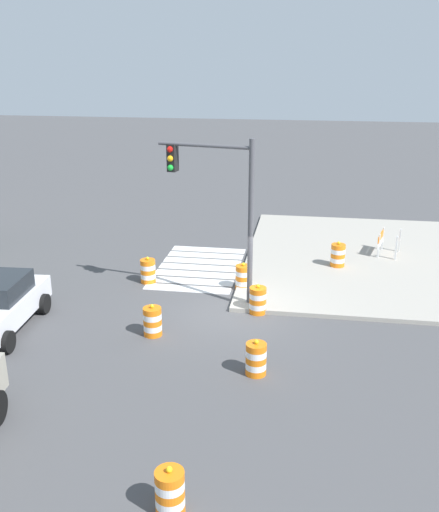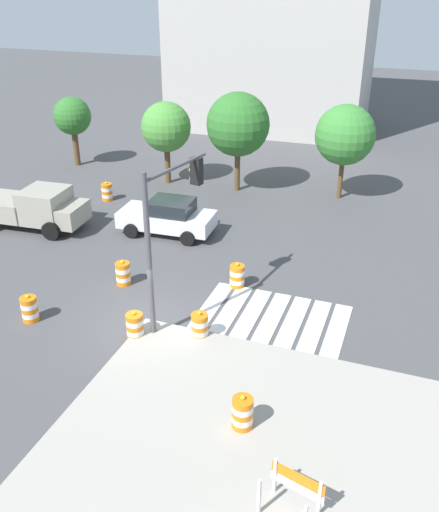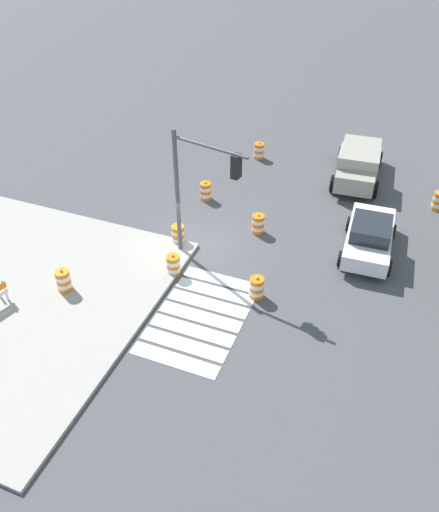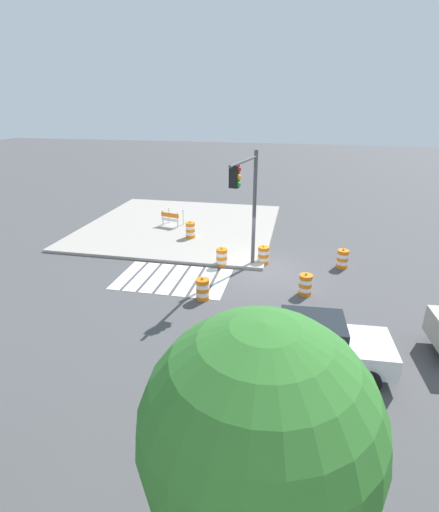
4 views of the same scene
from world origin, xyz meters
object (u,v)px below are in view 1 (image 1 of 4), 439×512
Objects in this scene: traffic_barrel_near_corner at (258,300)px; traffic_barrel_median_near at (170,492)px; traffic_barrel_on_sidewalk at (338,255)px; traffic_barrel_crosswalk_end at (148,271)px; traffic_barrel_far_curb at (243,277)px; traffic_light_pole at (218,191)px; traffic_barrel_lane_center at (256,359)px; construction_barricade at (384,241)px; traffic_barrel_median_far at (153,321)px.

traffic_barrel_near_corner is 1.00× the size of traffic_barrel_median_near.
traffic_barrel_crosswalk_end is at bearing 109.61° from traffic_barrel_on_sidewalk.
traffic_light_pole reaches higher than traffic_barrel_far_curb.
traffic_barrel_far_curb is at bearing 10.09° from traffic_barrel_lane_center.
traffic_barrel_near_corner is 0.73× the size of construction_barricade.
traffic_barrel_on_sidewalk is (2.51, -7.05, 0.15)m from traffic_barrel_crosswalk_end.
traffic_barrel_near_corner is 5.34m from traffic_barrel_on_sidewalk.
construction_barricade is at bearing -47.27° from traffic_light_pole.
traffic_barrel_crosswalk_end is (2.07, 4.31, 0.00)m from traffic_barrel_near_corner.
traffic_barrel_near_corner is 1.00× the size of traffic_barrel_on_sidewalk.
traffic_barrel_near_corner is 4.78m from traffic_barrel_crosswalk_end.
traffic_barrel_median_near is 14.08m from traffic_barrel_on_sidewalk.
traffic_barrel_on_sidewalk is (2.59, -3.46, 0.15)m from traffic_barrel_far_curb.
traffic_barrel_median_near is at bearing 168.11° from traffic_barrel_lane_center.
traffic_barrel_near_corner is at bearing 143.66° from construction_barricade.
traffic_barrel_on_sidewalk is (13.64, -3.51, 0.15)m from traffic_barrel_median_near.
construction_barricade is (4.41, -5.43, 0.27)m from traffic_barrel_far_curb.
traffic_barrel_median_near is at bearing 160.48° from construction_barricade.
traffic_light_pole is (0.71, 1.45, 3.46)m from traffic_barrel_near_corner.
traffic_barrel_near_corner is 2.12m from traffic_barrel_far_curb.
traffic_barrel_far_curb is 0.73× the size of construction_barricade.
traffic_barrel_far_curb is 3.76m from traffic_light_pole.
traffic_barrel_lane_center is (-3.87, -0.32, 0.00)m from traffic_barrel_near_corner.
traffic_barrel_crosswalk_end is 11.67m from traffic_barrel_median_near.
traffic_barrel_on_sidewalk is (8.45, -2.42, 0.15)m from traffic_barrel_lane_center.
traffic_barrel_crosswalk_end is 3.59m from traffic_barrel_far_curb.
traffic_barrel_median_near is 7.32m from traffic_barrel_median_far.
traffic_barrel_far_curb is 7.00m from construction_barricade.
traffic_barrel_near_corner is at bearing 149.12° from traffic_barrel_on_sidewalk.
traffic_light_pole reaches higher than traffic_barrel_crosswalk_end.
traffic_barrel_on_sidewalk is 0.19× the size of traffic_light_pole.
traffic_barrel_near_corner is at bearing -160.04° from traffic_barrel_far_curb.
traffic_barrel_near_corner is 0.19× the size of traffic_light_pole.
traffic_barrel_median_far is at bearing 151.02° from traffic_light_pole.
traffic_barrel_far_curb and traffic_barrel_lane_center have the same top height.
traffic_barrel_crosswalk_end is 1.00× the size of traffic_barrel_median_far.
traffic_light_pole reaches higher than traffic_barrel_median_near.
traffic_barrel_median_near is 0.73× the size of construction_barricade.
traffic_barrel_on_sidewalk is at bearing -53.19° from traffic_barrel_far_curb.
traffic_barrel_crosswalk_end is 4.69m from traffic_light_pole.
traffic_barrel_lane_center is (-1.78, -3.32, 0.00)m from traffic_barrel_median_far.
traffic_barrel_median_far is 0.19× the size of traffic_light_pole.
traffic_barrel_crosswalk_end and traffic_barrel_lane_center have the same top height.
traffic_barrel_median_far is at bearing 137.76° from construction_barricade.
traffic_barrel_on_sidewalk reaches higher than traffic_barrel_near_corner.
traffic_barrel_on_sidewalk is at bearing -70.39° from traffic_barrel_crosswalk_end.
traffic_barrel_median_near is at bearing 175.13° from traffic_barrel_near_corner.
traffic_barrel_near_corner and traffic_barrel_median_far have the same top height.
traffic_barrel_crosswalk_end is 1.00× the size of traffic_barrel_lane_center.
traffic_barrel_crosswalk_end is 4.36m from traffic_barrel_median_far.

